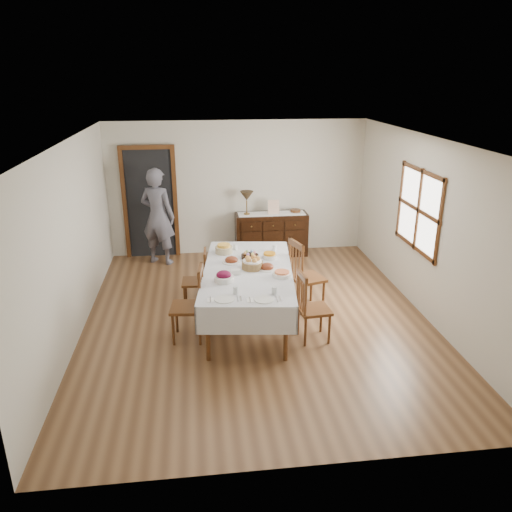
{
  "coord_description": "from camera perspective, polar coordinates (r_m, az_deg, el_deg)",
  "views": [
    {
      "loc": [
        -0.83,
        -6.58,
        3.43
      ],
      "look_at": [
        0.0,
        0.1,
        0.95
      ],
      "focal_mm": 35.0,
      "sensor_mm": 36.0,
      "label": 1
    }
  ],
  "objects": [
    {
      "name": "room_shell",
      "position": [
        7.26,
        -1.46,
        5.95
      ],
      "size": [
        5.02,
        6.02,
        2.65
      ],
      "color": "white",
      "rests_on": "ground"
    },
    {
      "name": "chair_right_far",
      "position": [
        7.58,
        5.52,
        -2.14
      ],
      "size": [
        0.57,
        0.57,
        1.11
      ],
      "rotation": [
        0.0,
        0.0,
        1.86
      ],
      "color": "#512C13",
      "rests_on": "ground"
    },
    {
      "name": "ham_platter_b",
      "position": [
        7.0,
        1.26,
        -1.29
      ],
      "size": [
        0.27,
        0.27,
        0.11
      ],
      "color": "white",
      "rests_on": "dining_table"
    },
    {
      "name": "person",
      "position": [
        9.46,
        -11.19,
        4.81
      ],
      "size": [
        0.72,
        0.61,
        1.95
      ],
      "primitive_type": "imported",
      "rotation": [
        0.0,
        0.0,
        2.71
      ],
      "color": "#5B5A67",
      "rests_on": "ground"
    },
    {
      "name": "pineapple_bowl",
      "position": [
        7.64,
        -3.69,
        0.81
      ],
      "size": [
        0.27,
        0.27,
        0.14
      ],
      "color": "tan",
      "rests_on": "dining_table"
    },
    {
      "name": "butter_dish",
      "position": [
        6.84,
        -2.39,
        -1.81
      ],
      "size": [
        0.15,
        0.11,
        0.07
      ],
      "color": "white",
      "rests_on": "dining_table"
    },
    {
      "name": "bread_basket",
      "position": [
        7.01,
        -0.42,
        -0.86
      ],
      "size": [
        0.3,
        0.3,
        0.18
      ],
      "color": "brown",
      "rests_on": "dining_table"
    },
    {
      "name": "setting_right",
      "position": [
        6.14,
        1.28,
        -4.63
      ],
      "size": [
        0.43,
        0.31,
        0.1
      ],
      "color": "white",
      "rests_on": "dining_table"
    },
    {
      "name": "casserole_dish",
      "position": [
        6.77,
        2.98,
        -2.07
      ],
      "size": [
        0.26,
        0.26,
        0.08
      ],
      "color": "white",
      "rests_on": "dining_table"
    },
    {
      "name": "picture_frame",
      "position": [
        9.69,
        2.02,
        5.61
      ],
      "size": [
        0.22,
        0.08,
        0.28
      ],
      "color": "beige",
      "rests_on": "sideboard"
    },
    {
      "name": "setting_left",
      "position": [
        6.15,
        -3.23,
        -4.59
      ],
      "size": [
        0.43,
        0.31,
        0.1
      ],
      "color": "white",
      "rests_on": "dining_table"
    },
    {
      "name": "egg_basket",
      "position": [
        7.42,
        -0.71,
        0.03
      ],
      "size": [
        0.26,
        0.26,
        0.11
      ],
      "color": "black",
      "rests_on": "dining_table"
    },
    {
      "name": "sideboard",
      "position": [
        9.88,
        1.74,
        2.51
      ],
      "size": [
        1.41,
        0.51,
        0.84
      ],
      "color": "black",
      "rests_on": "ground"
    },
    {
      "name": "ground",
      "position": [
        7.47,
        0.09,
        -7.12
      ],
      "size": [
        6.0,
        6.0,
        0.0
      ],
      "primitive_type": "plane",
      "color": "brown"
    },
    {
      "name": "chair_left_far",
      "position": [
        7.71,
        -6.67,
        -2.56
      ],
      "size": [
        0.4,
        0.4,
        0.92
      ],
      "rotation": [
        0.0,
        0.0,
        -1.62
      ],
      "color": "#512C13",
      "rests_on": "ground"
    },
    {
      "name": "glass_far_a",
      "position": [
        7.78,
        -2.38,
        1.05
      ],
      "size": [
        0.06,
        0.06,
        0.09
      ],
      "color": "silver",
      "rests_on": "dining_table"
    },
    {
      "name": "glass_far_b",
      "position": [
        7.72,
        2.1,
        0.94
      ],
      "size": [
        0.07,
        0.07,
        0.1
      ],
      "color": "silver",
      "rests_on": "dining_table"
    },
    {
      "name": "ham_platter_a",
      "position": [
        7.26,
        -2.83,
        -0.52
      ],
      "size": [
        0.27,
        0.27,
        0.11
      ],
      "color": "white",
      "rests_on": "dining_table"
    },
    {
      "name": "dining_table",
      "position": [
        7.05,
        -0.94,
        -2.24
      ],
      "size": [
        1.52,
        2.55,
        0.83
      ],
      "rotation": [
        0.0,
        0.0,
        -0.12
      ],
      "color": "silver",
      "rests_on": "ground"
    },
    {
      "name": "runner",
      "position": [
        9.75,
        1.78,
        4.87
      ],
      "size": [
        1.3,
        0.35,
        0.01
      ],
      "color": "white",
      "rests_on": "sideboard"
    },
    {
      "name": "chair_right_near",
      "position": [
        6.74,
        6.26,
        -5.7
      ],
      "size": [
        0.45,
        0.45,
        0.99
      ],
      "rotation": [
        0.0,
        0.0,
        1.66
      ],
      "color": "#512C13",
      "rests_on": "ground"
    },
    {
      "name": "chair_left_near",
      "position": [
        6.76,
        -7.44,
        -5.38
      ],
      "size": [
        0.48,
        0.48,
        1.05
      ],
      "rotation": [
        0.0,
        0.0,
        -1.68
      ],
      "color": "#512C13",
      "rests_on": "ground"
    },
    {
      "name": "deco_bowl",
      "position": [
        9.87,
        4.53,
        5.16
      ],
      "size": [
        0.2,
        0.2,
        0.06
      ],
      "color": "#512C13",
      "rests_on": "sideboard"
    },
    {
      "name": "beet_bowl",
      "position": [
        6.6,
        -3.7,
        -2.41
      ],
      "size": [
        0.26,
        0.26,
        0.15
      ],
      "color": "white",
      "rests_on": "dining_table"
    },
    {
      "name": "table_lamp",
      "position": [
        9.6,
        -1.07,
        6.8
      ],
      "size": [
        0.26,
        0.26,
        0.46
      ],
      "color": "brown",
      "rests_on": "sideboard"
    },
    {
      "name": "carrot_bowl",
      "position": [
        7.41,
        1.55,
        0.03
      ],
      "size": [
        0.22,
        0.22,
        0.09
      ],
      "color": "white",
      "rests_on": "dining_table"
    }
  ]
}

